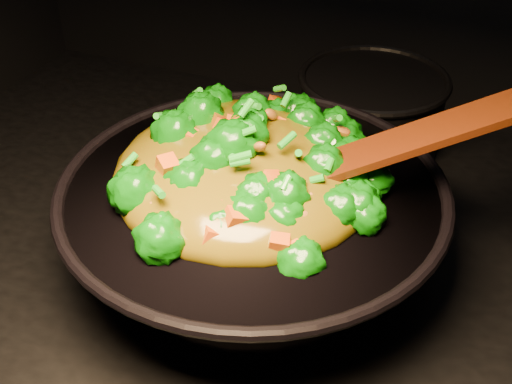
% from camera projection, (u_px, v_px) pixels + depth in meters
% --- Properties ---
extents(wok, '(0.59, 0.59, 0.13)m').
position_uv_depth(wok, '(253.00, 228.00, 0.83)').
color(wok, black).
rests_on(wok, stovetop).
extents(stir_fry, '(0.42, 0.42, 0.11)m').
position_uv_depth(stir_fry, '(246.00, 139.00, 0.77)').
color(stir_fry, '#0B6106').
rests_on(stir_fry, wok).
extents(spatula, '(0.33, 0.18, 0.14)m').
position_uv_depth(spatula, '(367.00, 154.00, 0.74)').
color(spatula, '#340E06').
rests_on(spatula, wok).
extents(back_pot, '(0.28, 0.28, 0.13)m').
position_uv_depth(back_pot, '(370.00, 112.00, 1.07)').
color(back_pot, black).
rests_on(back_pot, stovetop).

